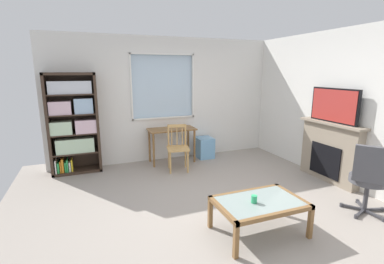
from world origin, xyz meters
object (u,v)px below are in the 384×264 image
object	(u,v)px
plastic_drawer_unit	(204,147)
office_chair	(369,176)
wooden_chair	(178,147)
fireplace	(330,151)
sippy_cup	(254,199)
desk_under_window	(172,134)
coffee_table	(259,205)
bookshelf	(73,122)
tv	(334,105)

from	to	relation	value
plastic_drawer_unit	office_chair	size ratio (longest dim) A/B	0.46
wooden_chair	plastic_drawer_unit	xyz separation A→B (m)	(0.82, 0.56, -0.23)
fireplace	office_chair	world-z (taller)	fireplace
fireplace	sippy_cup	distance (m)	2.43
desk_under_window	fireplace	distance (m)	3.05
office_chair	coffee_table	bearing A→B (deg)	174.21
desk_under_window	office_chair	bearing A→B (deg)	-60.16
plastic_drawer_unit	bookshelf	bearing A→B (deg)	178.80
bookshelf	desk_under_window	bearing A→B (deg)	-3.19
bookshelf	fireplace	distance (m)	4.74
wooden_chair	tv	bearing A→B (deg)	-32.38
tv	sippy_cup	xyz separation A→B (m)	(-2.21, -0.98, -0.89)
plastic_drawer_unit	office_chair	world-z (taller)	office_chair
fireplace	sippy_cup	size ratio (longest dim) A/B	13.90
tv	coffee_table	size ratio (longest dim) A/B	0.90
desk_under_window	tv	xyz separation A→B (m)	(2.29, -1.99, 0.73)
desk_under_window	fireplace	bearing A→B (deg)	-40.76
bookshelf	desk_under_window	distance (m)	1.95
wooden_chair	tv	world-z (taller)	tv
tv	sippy_cup	bearing A→B (deg)	-156.04
office_chair	coffee_table	distance (m)	1.63
fireplace	office_chair	size ratio (longest dim) A/B	1.25
wooden_chair	fireplace	world-z (taller)	fireplace
coffee_table	desk_under_window	bearing A→B (deg)	93.43
fireplace	sippy_cup	xyz separation A→B (m)	(-2.23, -0.98, -0.07)
tv	coffee_table	bearing A→B (deg)	-155.54
desk_under_window	plastic_drawer_unit	distance (m)	0.88
desk_under_window	sippy_cup	bearing A→B (deg)	-88.36
plastic_drawer_unit	wooden_chair	bearing A→B (deg)	-145.54
bookshelf	office_chair	bearing A→B (deg)	-41.09
office_chair	coffee_table	world-z (taller)	office_chair
coffee_table	sippy_cup	size ratio (longest dim) A/B	11.61
bookshelf	sippy_cup	size ratio (longest dim) A/B	21.18
fireplace	coffee_table	xyz separation A→B (m)	(-2.13, -0.96, -0.17)
sippy_cup	wooden_chair	bearing A→B (deg)	92.84
wooden_chair	office_chair	xyz separation A→B (m)	(1.83, -2.60, 0.09)
office_chair	sippy_cup	distance (m)	1.71
bookshelf	wooden_chair	world-z (taller)	bookshelf
bookshelf	fireplace	world-z (taller)	bookshelf
bookshelf	coffee_table	distance (m)	3.76
plastic_drawer_unit	sippy_cup	world-z (taller)	sippy_cup
plastic_drawer_unit	sippy_cup	size ratio (longest dim) A/B	5.11
bookshelf	tv	bearing A→B (deg)	-26.54
wooden_chair	sippy_cup	distance (m)	2.46
office_chair	tv	bearing A→B (deg)	65.86
wooden_chair	desk_under_window	bearing A→B (deg)	85.88
desk_under_window	sippy_cup	world-z (taller)	desk_under_window
plastic_drawer_unit	desk_under_window	bearing A→B (deg)	-176.36
plastic_drawer_unit	office_chair	distance (m)	3.34
plastic_drawer_unit	tv	distance (m)	2.78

